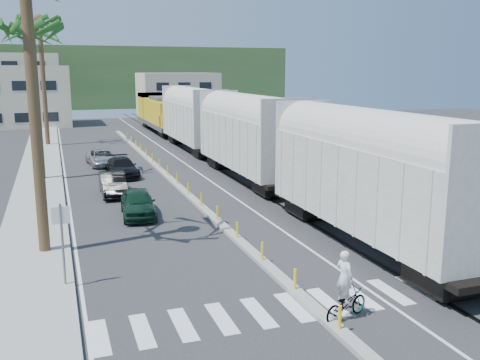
% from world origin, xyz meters
% --- Properties ---
extents(ground, '(140.00, 140.00, 0.00)m').
position_xyz_m(ground, '(0.00, 0.00, 0.00)').
color(ground, '#28282B').
rests_on(ground, ground).
extents(sidewalk, '(3.00, 90.00, 0.15)m').
position_xyz_m(sidewalk, '(-8.50, 25.00, 0.07)').
color(sidewalk, gray).
rests_on(sidewalk, ground).
extents(rails, '(1.56, 100.00, 0.06)m').
position_xyz_m(rails, '(5.00, 28.00, 0.03)').
color(rails, black).
rests_on(rails, ground).
extents(median, '(0.45, 60.00, 0.85)m').
position_xyz_m(median, '(0.00, 19.96, 0.09)').
color(median, gray).
rests_on(median, ground).
extents(crosswalk, '(14.00, 2.20, 0.01)m').
position_xyz_m(crosswalk, '(0.00, -2.00, 0.01)').
color(crosswalk, silver).
rests_on(crosswalk, ground).
extents(lane_markings, '(9.42, 90.00, 0.01)m').
position_xyz_m(lane_markings, '(-2.15, 25.00, 0.00)').
color(lane_markings, silver).
rests_on(lane_markings, ground).
extents(freight_train, '(3.00, 60.94, 5.85)m').
position_xyz_m(freight_train, '(5.00, 23.25, 2.91)').
color(freight_train, '#B6B2A7').
rests_on(freight_train, ground).
extents(palm_trees, '(3.50, 37.20, 13.75)m').
position_xyz_m(palm_trees, '(-8.10, 22.70, 10.81)').
color(palm_trees, brown).
rests_on(palm_trees, ground).
extents(street_sign, '(0.60, 0.08, 3.00)m').
position_xyz_m(street_sign, '(-7.30, 2.00, 1.97)').
color(street_sign, slate).
rests_on(street_sign, ground).
extents(buildings, '(38.00, 27.00, 10.00)m').
position_xyz_m(buildings, '(-6.41, 71.66, 4.36)').
color(buildings, '#B5A98F').
rests_on(buildings, ground).
extents(hillside, '(80.00, 20.00, 12.00)m').
position_xyz_m(hillside, '(0.00, 100.00, 6.00)').
color(hillside, '#385628').
rests_on(hillside, ground).
extents(car_lead, '(2.30, 4.41, 1.42)m').
position_xyz_m(car_lead, '(-3.51, 10.49, 0.71)').
color(car_lead, black).
rests_on(car_lead, ground).
extents(car_second, '(1.51, 4.13, 1.35)m').
position_xyz_m(car_second, '(-4.19, 15.80, 0.68)').
color(car_second, black).
rests_on(car_second, ground).
extents(car_third, '(2.42, 4.79, 1.32)m').
position_xyz_m(car_third, '(-2.96, 21.45, 0.66)').
color(car_third, black).
rests_on(car_third, ground).
extents(car_rear, '(2.77, 4.81, 1.25)m').
position_xyz_m(car_rear, '(-3.89, 26.56, 0.62)').
color(car_rear, '#A1A3A6').
rests_on(car_rear, ground).
extents(cyclist, '(1.78, 2.17, 2.17)m').
position_xyz_m(cyclist, '(0.63, -3.23, 0.67)').
color(cyclist, '#9EA0A5').
rests_on(cyclist, ground).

